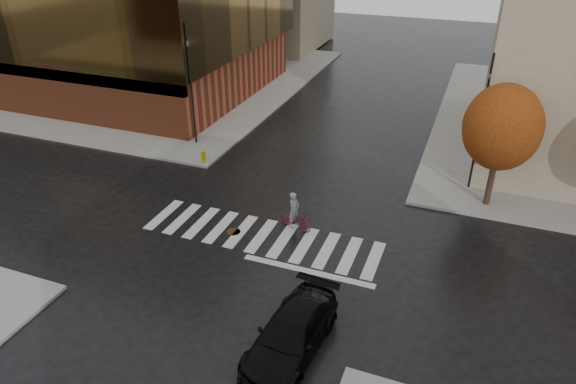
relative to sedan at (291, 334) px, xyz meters
name	(u,v)px	position (x,y,z in m)	size (l,w,h in m)	color
ground	(257,241)	(-3.91, 5.77, -0.74)	(120.00, 120.00, 0.00)	black
sidewalk_nw	(144,76)	(-24.91, 26.77, -0.67)	(30.00, 30.00, 0.15)	gray
crosswalk	(261,236)	(-3.91, 6.27, -0.74)	(12.00, 3.00, 0.01)	silver
tree_ne_a	(502,128)	(6.09, 13.17, 3.72)	(3.80, 3.80, 6.50)	#322116
sedan	(291,334)	(0.00, 0.00, 0.00)	(2.08, 5.11, 1.48)	black
cyclist	(295,217)	(-2.62, 7.49, -0.07)	(1.83, 1.02, 1.98)	maroon
traffic_light_nw	(190,77)	(-12.36, 14.77, 3.88)	(0.24, 0.22, 7.76)	black
traffic_light_ne	(482,114)	(5.09, 14.77, 3.71)	(0.16, 0.19, 7.51)	black
fire_hydrant	(203,155)	(-10.41, 12.27, -0.15)	(0.29, 0.29, 0.81)	#BBB30B
manhole	(234,232)	(-5.33, 6.12, -0.74)	(0.69, 0.69, 0.01)	#4B321B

